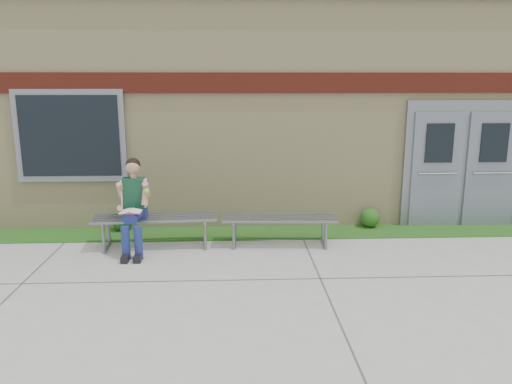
{
  "coord_description": "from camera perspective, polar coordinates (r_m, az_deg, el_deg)",
  "views": [
    {
      "loc": [
        -0.16,
        -5.83,
        2.65
      ],
      "look_at": [
        0.17,
        1.7,
        0.95
      ],
      "focal_mm": 35.0,
      "sensor_mm": 36.0,
      "label": 1
    }
  ],
  "objects": [
    {
      "name": "ground",
      "position": [
        6.4,
        -0.89,
        -11.76
      ],
      "size": [
        80.0,
        80.0,
        0.0
      ],
      "primitive_type": "plane",
      "color": "#9E9E99",
      "rests_on": "ground"
    },
    {
      "name": "grass_strip",
      "position": [
        8.83,
        -1.38,
        -4.7
      ],
      "size": [
        16.0,
        0.8,
        0.02
      ],
      "primitive_type": "cube",
      "color": "#165217",
      "rests_on": "ground"
    },
    {
      "name": "school_building",
      "position": [
        11.83,
        -1.77,
        10.04
      ],
      "size": [
        16.2,
        6.22,
        4.2
      ],
      "color": "beige",
      "rests_on": "ground"
    },
    {
      "name": "bench_left",
      "position": [
        8.2,
        -11.39,
        -3.52
      ],
      "size": [
        2.0,
        0.67,
        0.51
      ],
      "rotation": [
        0.0,
        0.0,
        0.06
      ],
      "color": "slate",
      "rests_on": "ground"
    },
    {
      "name": "bench_right",
      "position": [
        8.14,
        2.69,
        -3.59
      ],
      "size": [
        1.87,
        0.61,
        0.48
      ],
      "rotation": [
        0.0,
        0.0,
        -0.05
      ],
      "color": "slate",
      "rests_on": "ground"
    },
    {
      "name": "girl",
      "position": [
        7.95,
        -13.83,
        -1.33
      ],
      "size": [
        0.52,
        0.86,
        1.47
      ],
      "rotation": [
        0.0,
        0.0,
        0.01
      ],
      "color": "navy",
      "rests_on": "ground"
    },
    {
      "name": "shrub_mid",
      "position": [
        9.23,
        -15.01,
        -3.06
      ],
      "size": [
        0.38,
        0.38,
        0.38
      ],
      "primitive_type": "sphere",
      "color": "#165217",
      "rests_on": "grass_strip"
    },
    {
      "name": "shrub_east",
      "position": [
        9.35,
        12.9,
        -2.86
      ],
      "size": [
        0.35,
        0.35,
        0.35
      ],
      "primitive_type": "sphere",
      "color": "#165217",
      "rests_on": "grass_strip"
    }
  ]
}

